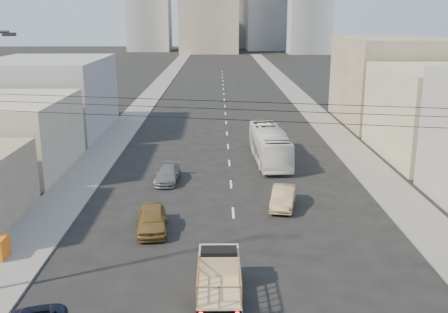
{
  "coord_description": "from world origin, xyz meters",
  "views": [
    {
      "loc": [
        -0.97,
        -18.04,
        12.42
      ],
      "look_at": [
        -0.59,
        15.17,
        3.5
      ],
      "focal_mm": 42.0,
      "sensor_mm": 36.0,
      "label": 1
    }
  ],
  "objects_px": {
    "sedan_grey": "(168,175)",
    "flatbed_pickup": "(219,273)",
    "sedan_brown": "(152,219)",
    "sedan_tan": "(283,197)",
    "city_bus": "(269,145)"
  },
  "relations": [
    {
      "from": "sedan_brown",
      "to": "sedan_grey",
      "type": "xyz_separation_m",
      "value": [
        0.05,
        9.55,
        -0.14
      ]
    },
    {
      "from": "sedan_brown",
      "to": "sedan_grey",
      "type": "bearing_deg",
      "value": 83.57
    },
    {
      "from": "sedan_grey",
      "to": "flatbed_pickup",
      "type": "bearing_deg",
      "value": -73.06
    },
    {
      "from": "sedan_brown",
      "to": "sedan_tan",
      "type": "distance_m",
      "value": 9.21
    },
    {
      "from": "flatbed_pickup",
      "to": "sedan_tan",
      "type": "bearing_deg",
      "value": 69.31
    },
    {
      "from": "flatbed_pickup",
      "to": "city_bus",
      "type": "xyz_separation_m",
      "value": [
        4.5,
        23.09,
        0.39
      ]
    },
    {
      "from": "sedan_tan",
      "to": "sedan_brown",
      "type": "bearing_deg",
      "value": -142.65
    },
    {
      "from": "city_bus",
      "to": "sedan_brown",
      "type": "relative_size",
      "value": 2.47
    },
    {
      "from": "sedan_brown",
      "to": "sedan_grey",
      "type": "distance_m",
      "value": 9.56
    },
    {
      "from": "city_bus",
      "to": "sedan_grey",
      "type": "bearing_deg",
      "value": -147.2
    },
    {
      "from": "sedan_brown",
      "to": "sedan_grey",
      "type": "height_order",
      "value": "sedan_brown"
    },
    {
      "from": "flatbed_pickup",
      "to": "sedan_grey",
      "type": "height_order",
      "value": "flatbed_pickup"
    },
    {
      "from": "city_bus",
      "to": "sedan_tan",
      "type": "relative_size",
      "value": 2.55
    },
    {
      "from": "sedan_tan",
      "to": "flatbed_pickup",
      "type": "bearing_deg",
      "value": -98.84
    },
    {
      "from": "sedan_tan",
      "to": "city_bus",
      "type": "bearing_deg",
      "value": 101.04
    }
  ]
}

